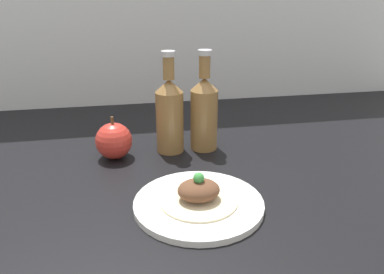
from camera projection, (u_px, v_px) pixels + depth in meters
ground_plane at (197, 174)px, 85.32cm from camera, size 180.00×110.00×4.00cm
plate at (199, 203)px, 68.86cm from camera, size 23.97×23.97×1.44cm
plated_food at (199, 193)px, 68.06cm from camera, size 14.50×14.50×5.74cm
cider_bottle_left at (170, 113)px, 89.43cm from camera, size 6.69×6.69×24.41cm
cider_bottle_right at (204, 111)px, 90.87cm from camera, size 6.69×6.69×24.41cm
apple at (114, 141)px, 87.43cm from camera, size 8.59×8.59×10.23cm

